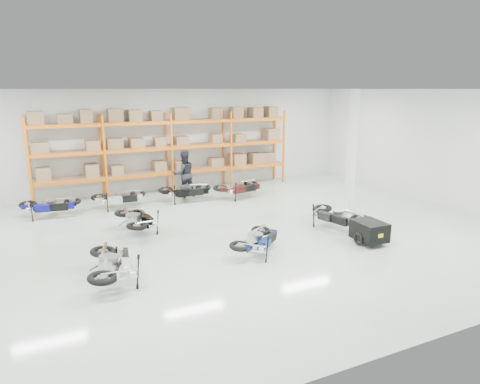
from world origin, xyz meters
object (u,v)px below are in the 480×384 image
moto_touring_right (336,212)px  moto_back_b (119,194)px  moto_blue_centre (258,236)px  person_back (184,174)px  moto_back_c (186,188)px  moto_back_a (49,202)px  trailer (369,231)px  moto_black_far_left (137,216)px  moto_silver_left (113,259)px  moto_back_d (239,185)px

moto_touring_right → moto_back_b: (-6.03, 5.58, -0.03)m
moto_blue_centre → person_back: person_back is taller
moto_back_b → moto_back_c: moto_back_c is taller
moto_blue_centre → moto_back_b: size_ratio=0.97×
moto_back_a → trailer: bearing=-119.3°
moto_black_far_left → moto_back_a: size_ratio=1.02×
moto_silver_left → trailer: 7.34m
moto_silver_left → moto_back_a: moto_silver_left is taller
moto_black_far_left → moto_back_b: size_ratio=1.04×
moto_silver_left → moto_back_c: bearing=-112.7°
moto_touring_right → moto_back_c: 6.43m
moto_back_b → moto_black_far_left: bearing=-176.8°
moto_silver_left → person_back: bearing=-111.1°
moto_black_far_left → person_back: (2.83, 3.84, 0.42)m
moto_touring_right → moto_back_a: moto_touring_right is taller
moto_black_far_left → trailer: bearing=142.9°
moto_black_far_left → moto_back_c: moto_back_c is taller
moto_blue_centre → moto_back_d: (2.20, 5.95, 0.05)m
trailer → moto_back_a: moto_back_a is taller
moto_back_a → moto_silver_left: bearing=-159.2°
moto_black_far_left → moto_blue_centre: bearing=125.3°
moto_blue_centre → moto_back_b: bearing=-16.6°
moto_black_far_left → moto_touring_right: bearing=154.7°
moto_black_far_left → moto_back_c: size_ratio=0.99×
moto_back_b → person_back: bearing=-74.2°
moto_blue_centre → trailer: size_ratio=1.06×
moto_silver_left → person_back: 8.33m
trailer → person_back: person_back is taller
moto_black_far_left → moto_back_a: 3.96m
person_back → moto_black_far_left: bearing=52.9°
moto_back_a → person_back: 5.39m
moto_silver_left → trailer: moto_silver_left is taller
moto_blue_centre → moto_back_a: (-5.15, 6.35, 0.03)m
moto_blue_centre → moto_back_a: 8.18m
moto_back_b → moto_back_c: (2.64, -0.12, 0.03)m
moto_blue_centre → moto_touring_right: size_ratio=0.93×
moto_silver_left → moto_back_b: size_ratio=1.09×
moto_silver_left → moto_touring_right: bearing=-163.6°
moto_black_far_left → moto_back_c: 4.06m
trailer → moto_back_c: moto_back_c is taller
moto_silver_left → moto_back_a: size_ratio=1.07×
moto_touring_right → person_back: size_ratio=0.94×
moto_silver_left → moto_back_d: size_ratio=1.04×
moto_black_far_left → moto_back_d: (4.86, 2.67, 0.01)m
trailer → moto_back_b: (-6.03, 7.18, 0.14)m
moto_back_d → moto_touring_right: bearing=-176.3°
moto_back_a → moto_back_c: size_ratio=0.96×
moto_blue_centre → moto_back_c: 6.36m
trailer → person_back: bearing=114.2°
moto_black_far_left → moto_back_c: (2.64, 3.09, 0.01)m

